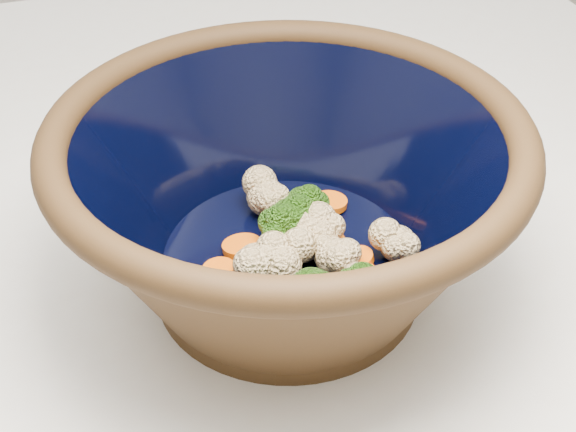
# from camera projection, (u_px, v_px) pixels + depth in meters

# --- Properties ---
(mixing_bowl) EXTENTS (0.41, 0.41, 0.16)m
(mixing_bowl) POSITION_uv_depth(u_px,v_px,m) (288.00, 200.00, 0.62)
(mixing_bowl) COLOR black
(mixing_bowl) RESTS_ON counter
(vegetable_pile) EXTENTS (0.17, 0.19, 0.06)m
(vegetable_pile) POSITION_uv_depth(u_px,v_px,m) (307.00, 251.00, 0.62)
(vegetable_pile) COLOR #608442
(vegetable_pile) RESTS_ON mixing_bowl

